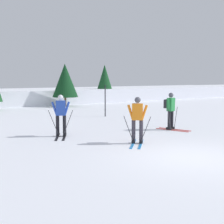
{
  "coord_description": "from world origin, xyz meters",
  "views": [
    {
      "loc": [
        -6.92,
        -6.88,
        2.45
      ],
      "look_at": [
        0.18,
        4.97,
        0.9
      ],
      "focal_mm": 51.06,
      "sensor_mm": 36.0,
      "label": 1
    }
  ],
  "objects": [
    {
      "name": "trail_marker_pole",
      "position": [
        2.69,
        9.98,
        0.97
      ],
      "size": [
        0.06,
        0.06,
        1.94
      ],
      "primitive_type": "cylinder",
      "color": "black",
      "rests_on": "ground"
    },
    {
      "name": "conifer_far_right",
      "position": [
        3.15,
        17.36,
        2.13
      ],
      "size": [
        2.09,
        2.09,
        3.48
      ],
      "color": "#513823",
      "rests_on": "ground"
    },
    {
      "name": "conifer_far_centre",
      "position": [
        8.3,
        19.92,
        2.17
      ],
      "size": [
        1.7,
        1.7,
        3.57
      ],
      "color": "#513823",
      "rests_on": "ground"
    },
    {
      "name": "ground_plane",
      "position": [
        0.0,
        0.0,
        0.0
      ],
      "size": [
        120.0,
        120.0,
        0.0
      ],
      "primitive_type": "plane",
      "color": "white"
    },
    {
      "name": "skier_green",
      "position": [
        2.85,
        4.22,
        0.96
      ],
      "size": [
        0.96,
        1.62,
        1.71
      ],
      "color": "red",
      "rests_on": "ground"
    },
    {
      "name": "skier_orange",
      "position": [
        -0.21,
        2.51,
        0.95
      ],
      "size": [
        1.32,
        1.46,
        1.71
      ],
      "color": "#237AC6",
      "rests_on": "ground"
    },
    {
      "name": "far_snow_ridge",
      "position": [
        0.0,
        21.7,
        0.63
      ],
      "size": [
        80.0,
        6.25,
        1.26
      ],
      "primitive_type": "cube",
      "color": "white",
      "rests_on": "ground"
    },
    {
      "name": "skier_blue",
      "position": [
        -2.09,
        5.25,
        0.95
      ],
      "size": [
        1.03,
        1.6,
        1.71
      ],
      "color": "black",
      "rests_on": "ground"
    }
  ]
}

